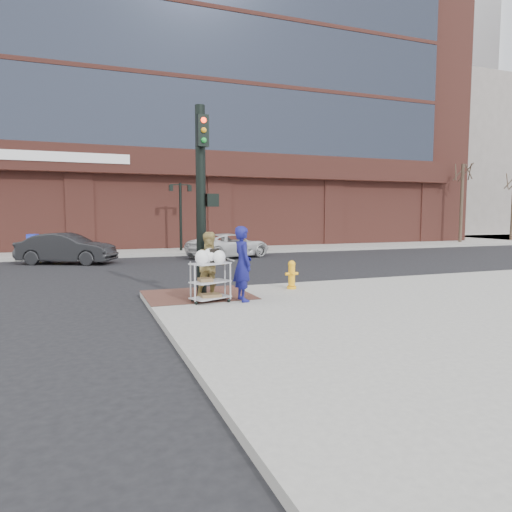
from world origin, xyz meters
name	(u,v)px	position (x,y,z in m)	size (l,w,h in m)	color
ground	(229,305)	(0.00, 0.00, 0.00)	(220.00, 220.00, 0.00)	black
sidewalk_far	(253,236)	(12.50, 32.00, 0.07)	(65.00, 36.00, 0.15)	gray
brick_curb_ramp	(197,295)	(-0.60, 0.90, 0.16)	(2.80, 2.40, 0.01)	#533127
bank_building	(179,82)	(5.00, 31.00, 14.15)	(42.00, 26.00, 28.00)	brown
filler_block	(432,163)	(40.00, 38.00, 9.00)	(14.00, 20.00, 18.00)	slate
bare_tree_a	(463,162)	(24.00, 16.50, 6.27)	(1.80, 1.80, 7.20)	#382B21
lamp_post	(181,209)	(2.00, 16.00, 2.62)	(1.32, 0.22, 4.00)	black
traffic_signal_pole	(202,195)	(-0.48, 0.77, 2.83)	(0.61, 0.51, 5.00)	black
woman_blue	(243,264)	(0.27, -0.34, 1.09)	(0.69, 0.45, 1.89)	navy
pedestrian_tan	(211,266)	(-0.41, 0.16, 1.02)	(0.84, 0.66, 1.73)	#9F884B
sedan_dark	(67,249)	(-4.20, 11.90, 0.72)	(1.53, 4.39, 1.45)	black
minivan_white	(229,246)	(3.82, 12.12, 0.65)	(2.15, 4.67, 1.30)	silver
utility_cart	(210,278)	(-0.53, -0.19, 0.75)	(1.09, 0.86, 1.33)	#A7A8AD
fire_hydrant	(292,274)	(2.23, 0.94, 0.58)	(0.39, 0.27, 0.83)	#FFAC15
newsbox_red	(50,246)	(-5.14, 15.13, 0.66)	(0.42, 0.38, 1.01)	red
newsbox_yellow	(50,247)	(-5.13, 14.93, 0.59)	(0.37, 0.34, 0.89)	gold
newsbox_blue	(33,245)	(-5.93, 15.22, 0.72)	(0.48, 0.43, 1.13)	#1C2CB6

